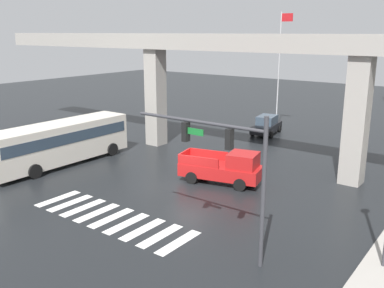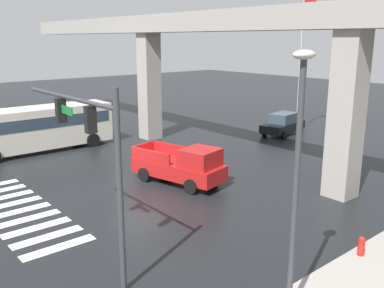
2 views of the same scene
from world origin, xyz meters
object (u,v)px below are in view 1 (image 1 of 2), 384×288
Objects in this scene: pickup_truck at (225,168)px; flagpole at (280,65)px; sedan_black at (267,125)px; traffic_signal_mast at (227,155)px; city_bus at (60,141)px.

pickup_truck is 0.49× the size of flagpole.
pickup_truck is 16.47m from flagpole.
sedan_black is at bearing -103.11° from flagpole.
flagpole reaches higher than pickup_truck.
traffic_signal_mast is at bearing -57.46° from pickup_truck.
pickup_truck is 0.83× the size of traffic_signal_mast.
city_bus is at bearing -112.51° from flagpole.
flagpole is (7.78, 18.76, 4.57)m from city_bus.
traffic_signal_mast reaches higher than sedan_black.
city_bus is 18.85m from sedan_black.
sedan_black is 0.70× the size of traffic_signal_mast.
flagpole reaches higher than city_bus.
sedan_black is (-4.17, 13.65, -0.14)m from pickup_truck.
pickup_truck is at bearing -73.02° from sedan_black.
flagpole is at bearing 76.89° from sedan_black.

